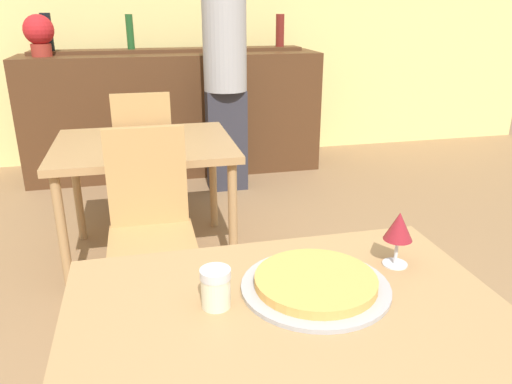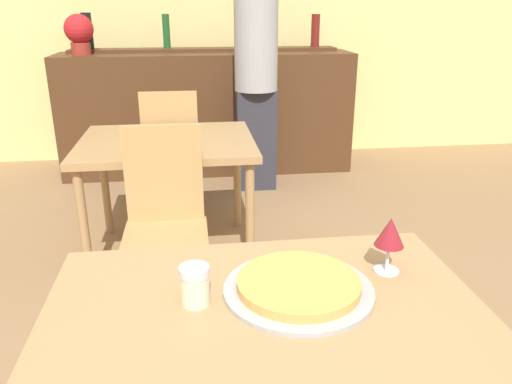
% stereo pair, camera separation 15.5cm
% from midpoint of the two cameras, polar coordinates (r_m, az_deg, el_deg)
% --- Properties ---
extents(wall_back, '(8.00, 0.05, 2.80)m').
position_cam_midpoint_polar(wall_back, '(5.06, -11.21, 19.49)').
color(wall_back, '#EAD684').
rests_on(wall_back, ground_plane).
extents(dining_table_near, '(1.07, 0.76, 0.77)m').
position_cam_midpoint_polar(dining_table_near, '(1.28, 0.14, -16.92)').
color(dining_table_near, '#A87F51').
rests_on(dining_table_near, ground_plane).
extents(dining_table_far, '(1.00, 0.85, 0.73)m').
position_cam_midpoint_polar(dining_table_far, '(2.96, -14.07, 4.01)').
color(dining_table_far, '#A87F51').
rests_on(dining_table_far, ground_plane).
extents(bar_counter, '(2.60, 0.56, 1.07)m').
position_cam_midpoint_polar(bar_counter, '(4.65, -10.18, 8.74)').
color(bar_counter, '#4C2D19').
rests_on(bar_counter, ground_plane).
extents(bar_back_shelf, '(2.39, 0.24, 0.33)m').
position_cam_midpoint_polar(bar_back_shelf, '(4.71, -11.09, 16.13)').
color(bar_back_shelf, '#4C2D19').
rests_on(bar_back_shelf, bar_counter).
extents(chair_far_side_front, '(0.40, 0.40, 0.93)m').
position_cam_midpoint_polar(chair_far_side_front, '(2.44, -13.81, -2.68)').
color(chair_far_side_front, tan).
rests_on(chair_far_side_front, ground_plane).
extents(chair_far_side_back, '(0.40, 0.40, 0.93)m').
position_cam_midpoint_polar(chair_far_side_back, '(3.56, -13.89, 4.63)').
color(chair_far_side_back, tan).
rests_on(chair_far_side_back, ground_plane).
extents(pizza_tray, '(0.38, 0.38, 0.04)m').
position_cam_midpoint_polar(pizza_tray, '(1.30, 3.40, -10.47)').
color(pizza_tray, '#A3A3A8').
rests_on(pizza_tray, dining_table_near).
extents(cheese_shaker, '(0.07, 0.07, 0.10)m').
position_cam_midpoint_polar(cheese_shaker, '(1.23, -8.31, -10.86)').
color(cheese_shaker, beige).
rests_on(cheese_shaker, dining_table_near).
extents(person_standing, '(0.34, 0.34, 1.73)m').
position_cam_midpoint_polar(person_standing, '(4.05, -4.66, 13.06)').
color(person_standing, '#2D2D38').
rests_on(person_standing, ground_plane).
extents(wine_glass, '(0.08, 0.08, 0.16)m').
position_cam_midpoint_polar(wine_glass, '(1.40, 13.00, -4.08)').
color(wine_glass, silver).
rests_on(wine_glass, dining_table_near).
extents(potted_plant, '(0.24, 0.24, 0.33)m').
position_cam_midpoint_polar(potted_plant, '(4.58, -24.50, 16.21)').
color(potted_plant, maroon).
rests_on(potted_plant, bar_counter).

